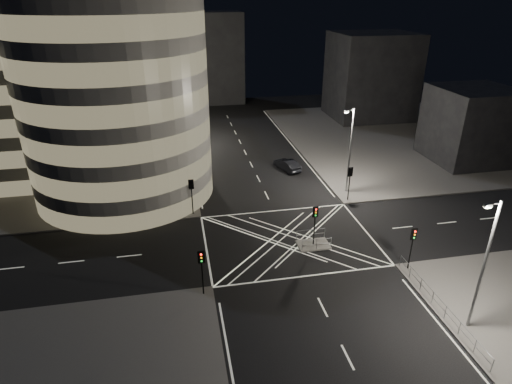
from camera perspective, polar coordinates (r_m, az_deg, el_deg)
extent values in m
plane|color=black|center=(41.86, 4.38, -6.31)|extent=(120.00, 120.00, 0.00)
cube|color=#585552|center=(67.77, -26.77, 3.76)|extent=(42.00, 42.00, 0.15)
cube|color=#585552|center=(75.78, 20.60, 6.98)|extent=(42.00, 42.00, 0.15)
cube|color=slate|center=(41.13, 7.64, -6.98)|extent=(3.00, 2.00, 0.15)
cylinder|color=gray|center=(49.51, -18.40, 13.32)|extent=(20.00, 20.00, 25.00)
cube|color=gray|center=(61.13, -27.01, 14.00)|extent=(20.00, 18.00, 25.00)
cube|color=gray|center=(77.95, -20.67, 15.89)|extent=(24.00, 16.00, 22.00)
cube|color=black|center=(83.70, 15.06, 14.72)|extent=(14.00, 12.00, 15.00)
cube|color=black|center=(66.33, 26.74, 8.01)|extent=(10.00, 10.00, 10.00)
cube|color=black|center=(93.34, -7.64, 17.20)|extent=(18.00, 8.00, 18.00)
cylinder|color=black|center=(47.73, -10.69, -0.13)|extent=(0.32, 0.32, 3.17)
ellipsoid|color=black|center=(46.56, -10.98, 3.17)|extent=(5.02, 5.02, 5.77)
cylinder|color=black|center=(53.07, -10.88, 3.02)|extent=(0.32, 0.32, 4.01)
ellipsoid|color=black|center=(51.93, -11.17, 6.38)|extent=(4.66, 4.66, 5.36)
cylinder|color=black|center=(58.75, -10.98, 5.01)|extent=(0.32, 0.32, 3.59)
ellipsoid|color=black|center=(57.86, -11.21, 7.61)|extent=(3.67, 3.67, 4.22)
cylinder|color=black|center=(64.44, -11.08, 6.78)|extent=(0.32, 0.32, 3.50)
ellipsoid|color=black|center=(63.55, -11.31, 9.41)|extent=(4.81, 4.81, 5.53)
cylinder|color=black|center=(70.28, -11.14, 8.00)|extent=(0.32, 0.32, 2.72)
ellipsoid|color=black|center=(69.59, -11.32, 9.99)|extent=(4.25, 4.25, 4.89)
cylinder|color=black|center=(45.80, -8.49, -1.21)|extent=(0.12, 0.12, 3.00)
cube|color=black|center=(44.97, -8.65, 1.01)|extent=(0.28, 0.22, 0.90)
cube|color=black|center=(44.97, -8.65, 1.01)|extent=(0.55, 0.04, 1.10)
cylinder|color=black|center=(34.14, -7.14, -11.30)|extent=(0.12, 0.12, 3.00)
cube|color=black|center=(33.02, -7.32, -8.58)|extent=(0.28, 0.22, 0.90)
cube|color=black|center=(33.02, -7.32, -8.58)|extent=(0.55, 0.04, 1.10)
cylinder|color=black|center=(49.46, 12.27, 0.55)|extent=(0.12, 0.12, 3.00)
cube|color=black|center=(48.69, 12.48, 2.63)|extent=(0.28, 0.22, 0.90)
cube|color=black|center=(48.69, 12.48, 2.63)|extent=(0.55, 0.04, 1.10)
cylinder|color=black|center=(38.92, 19.88, -7.75)|extent=(0.12, 0.12, 3.00)
cube|color=black|center=(37.94, 20.31, -5.27)|extent=(0.28, 0.22, 0.90)
cube|color=black|center=(37.94, 20.31, -5.27)|extent=(0.55, 0.04, 1.10)
cylinder|color=black|center=(40.32, 7.76, -5.09)|extent=(0.12, 0.12, 3.00)
cube|color=black|center=(39.37, 7.93, -2.64)|extent=(0.28, 0.22, 0.90)
cube|color=black|center=(39.37, 7.93, -2.64)|extent=(0.55, 0.04, 1.10)
cylinder|color=slate|center=(49.20, -9.92, 5.04)|extent=(0.20, 0.20, 10.00)
cylinder|color=slate|center=(47.77, -9.81, 10.55)|extent=(0.90, 0.10, 0.10)
cube|color=slate|center=(47.80, -9.26, 10.47)|extent=(0.50, 0.25, 0.18)
cube|color=white|center=(47.83, -9.25, 10.34)|extent=(0.42, 0.20, 0.05)
cylinder|color=slate|center=(66.40, -10.49, 10.32)|extent=(0.20, 0.20, 10.00)
cylinder|color=slate|center=(65.35, -10.43, 14.46)|extent=(0.90, 0.10, 0.10)
cube|color=slate|center=(65.38, -10.01, 14.40)|extent=(0.50, 0.25, 0.18)
cube|color=white|center=(65.40, -10.00, 14.31)|extent=(0.42, 0.20, 0.05)
cylinder|color=slate|center=(50.29, 12.43, 5.27)|extent=(0.20, 0.20, 10.00)
cylinder|color=slate|center=(48.71, 12.47, 10.61)|extent=(0.90, 0.10, 0.10)
cube|color=slate|center=(48.56, 11.96, 10.49)|extent=(0.50, 0.25, 0.18)
cube|color=white|center=(48.58, 11.95, 10.36)|extent=(0.42, 0.20, 0.05)
cylinder|color=slate|center=(32.69, 28.04, -8.89)|extent=(0.20, 0.20, 10.00)
cylinder|color=slate|center=(30.20, 29.22, -1.35)|extent=(0.90, 0.10, 0.10)
cube|color=slate|center=(29.96, 28.52, -1.60)|extent=(0.50, 0.25, 0.18)
cube|color=white|center=(30.00, 28.47, -1.79)|extent=(0.42, 0.20, 0.05)
cube|color=slate|center=(35.65, 23.20, -13.62)|extent=(0.06, 11.70, 1.10)
cube|color=slate|center=(40.09, 8.09, -6.89)|extent=(2.80, 0.06, 1.10)
cube|color=slate|center=(41.53, 7.30, -5.60)|extent=(2.80, 0.06, 1.10)
imported|color=black|center=(57.34, 4.18, 3.63)|extent=(2.99, 4.85, 1.51)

